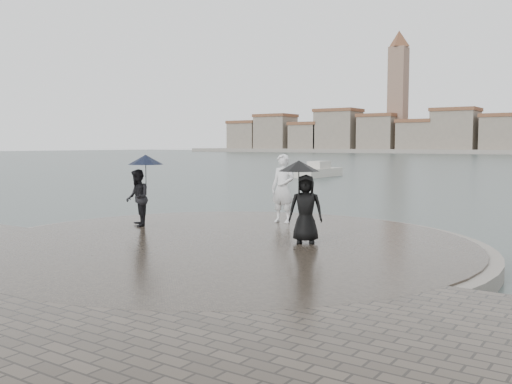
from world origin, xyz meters
The scene contains 6 objects.
ground centered at (0.00, 0.00, 0.00)m, with size 400.00×400.00×0.00m, color #2B3835.
kerb_ring centered at (0.00, 3.50, 0.16)m, with size 12.50×12.50×0.32m, color gray.
quay_tip centered at (0.00, 3.50, 0.18)m, with size 11.90×11.90×0.36m, color #2D261E.
statue centered at (-0.52, 6.98, 1.38)m, with size 0.75×0.49×2.04m, color white.
visitor_left centered at (-3.47, 4.02, 1.46)m, with size 1.25×1.09×2.04m.
visitor_right centered at (1.72, 4.28, 1.46)m, with size 1.22×1.01×1.95m.
Camera 1 is at (8.36, -7.42, 2.69)m, focal length 40.00 mm.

